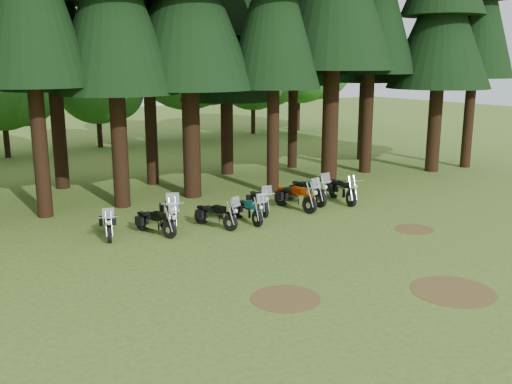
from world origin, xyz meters
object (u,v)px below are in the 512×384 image
at_px(motorcycle_0, 108,225).
at_px(motorcycle_4, 248,211).
at_px(motorcycle_6, 295,198).
at_px(motorcycle_8, 342,191).
at_px(motorcycle_2, 171,213).
at_px(motorcycle_3, 216,216).
at_px(motorcycle_1, 156,223).
at_px(motorcycle_5, 259,202).
at_px(motorcycle_7, 308,192).

xyz_separation_m(motorcycle_0, motorcycle_4, (5.02, -1.03, 0.02)).
height_order(motorcycle_6, motorcycle_8, motorcycle_6).
bearing_deg(motorcycle_8, motorcycle_2, -169.46).
bearing_deg(motorcycle_2, motorcycle_3, -16.71).
relative_size(motorcycle_1, motorcycle_4, 0.98).
distance_m(motorcycle_6, motorcycle_8, 2.49).
distance_m(motorcycle_1, motorcycle_3, 2.22).
bearing_deg(motorcycle_5, motorcycle_2, -167.08).
bearing_deg(motorcycle_1, motorcycle_0, 138.12).
xyz_separation_m(motorcycle_5, motorcycle_7, (2.61, 0.17, 0.07)).
xyz_separation_m(motorcycle_3, motorcycle_8, (6.45, 0.48, 0.06)).
distance_m(motorcycle_5, motorcycle_6, 1.56).
distance_m(motorcycle_7, motorcycle_8, 1.51).
height_order(motorcycle_5, motorcycle_8, motorcycle_5).
bearing_deg(motorcycle_8, motorcycle_4, -160.12).
bearing_deg(motorcycle_1, motorcycle_5, -11.99).
bearing_deg(motorcycle_5, motorcycle_7, 17.88).
distance_m(motorcycle_0, motorcycle_6, 7.64).
xyz_separation_m(motorcycle_0, motorcycle_6, (7.63, -0.51, 0.08)).
bearing_deg(motorcycle_7, motorcycle_4, -163.74).
height_order(motorcycle_0, motorcycle_2, motorcycle_2).
bearing_deg(motorcycle_1, motorcycle_4, -24.79).
bearing_deg(motorcycle_8, motorcycle_3, -161.51).
bearing_deg(motorcycle_1, motorcycle_7, -13.02).
bearing_deg(motorcycle_6, motorcycle_2, 166.41).
xyz_separation_m(motorcycle_3, motorcycle_5, (2.45, 0.90, 0.00)).
relative_size(motorcycle_2, motorcycle_7, 1.00).
bearing_deg(motorcycle_5, motorcycle_3, -145.68).
bearing_deg(motorcycle_0, motorcycle_5, 15.02).
height_order(motorcycle_2, motorcycle_5, motorcycle_2).
height_order(motorcycle_0, motorcycle_1, motorcycle_1).
relative_size(motorcycle_3, motorcycle_7, 0.85).
distance_m(motorcycle_1, motorcycle_7, 7.28).
relative_size(motorcycle_0, motorcycle_7, 0.83).
height_order(motorcycle_0, motorcycle_3, motorcycle_3).
relative_size(motorcycle_6, motorcycle_7, 1.00).
relative_size(motorcycle_1, motorcycle_2, 0.85).
xyz_separation_m(motorcycle_2, motorcycle_8, (7.78, -0.50, -0.02)).
distance_m(motorcycle_1, motorcycle_5, 4.67).
height_order(motorcycle_3, motorcycle_7, motorcycle_7).
bearing_deg(motorcycle_0, motorcycle_1, -7.34).
relative_size(motorcycle_0, motorcycle_2, 0.83).
bearing_deg(motorcycle_0, motorcycle_4, 4.46).
distance_m(motorcycle_2, motorcycle_8, 7.80).
bearing_deg(motorcycle_8, motorcycle_6, -166.19).
relative_size(motorcycle_0, motorcycle_6, 0.83).
height_order(motorcycle_4, motorcycle_6, motorcycle_6).
xyz_separation_m(motorcycle_0, motorcycle_3, (3.66, -1.01, 0.01)).
bearing_deg(motorcycle_4, motorcycle_6, 12.84).
bearing_deg(motorcycle_2, motorcycle_1, -124.42).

